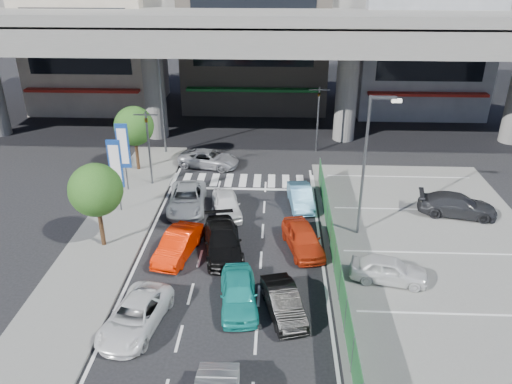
{
  "coord_description": "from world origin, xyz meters",
  "views": [
    {
      "loc": [
        2.3,
        -18.86,
        14.49
      ],
      "look_at": [
        1.2,
        6.38,
        2.31
      ],
      "focal_mm": 35.0,
      "sensor_mm": 36.0,
      "label": 1
    }
  ],
  "objects_px": {
    "street_lamp_left": "(164,94)",
    "tree_near": "(96,190)",
    "traffic_light_right": "(319,103)",
    "hatch_black_mid_right": "(283,302)",
    "kei_truck_front_right": "(301,197)",
    "street_lamp_right": "(368,155)",
    "traffic_light_left": "(147,130)",
    "parked_sedan_dgrey": "(457,205)",
    "sedan_black_mid": "(223,241)",
    "sedan_white_front_mid": "(226,204)",
    "crossing_wagon_silver": "(209,159)",
    "traffic_cone": "(380,261)",
    "sedan_white_mid_left": "(135,316)",
    "signboard_near": "(116,166)",
    "parked_sedan_white": "(389,270)",
    "taxi_orange_right": "(303,238)",
    "taxi_orange_left": "(178,245)",
    "taxi_teal_mid": "(239,293)",
    "tree_far": "(134,126)",
    "wagon_silver_front_left": "(187,199)",
    "signboard_far": "(123,148)"
  },
  "relations": [
    {
      "from": "traffic_light_left",
      "to": "taxi_orange_left",
      "type": "height_order",
      "value": "traffic_light_left"
    },
    {
      "from": "traffic_light_right",
      "to": "kei_truck_front_right",
      "type": "height_order",
      "value": "traffic_light_right"
    },
    {
      "from": "traffic_light_right",
      "to": "kei_truck_front_right",
      "type": "xyz_separation_m",
      "value": [
        -1.62,
        -9.71,
        -3.31
      ]
    },
    {
      "from": "street_lamp_left",
      "to": "traffic_light_left",
      "type": "bearing_deg",
      "value": -88.8
    },
    {
      "from": "street_lamp_right",
      "to": "signboard_near",
      "type": "relative_size",
      "value": 1.7
    },
    {
      "from": "street_lamp_right",
      "to": "kei_truck_front_right",
      "type": "height_order",
      "value": "street_lamp_right"
    },
    {
      "from": "street_lamp_right",
      "to": "traffic_light_left",
      "type": "bearing_deg",
      "value": 155.84
    },
    {
      "from": "hatch_black_mid_right",
      "to": "crossing_wagon_silver",
      "type": "height_order",
      "value": "crossing_wagon_silver"
    },
    {
      "from": "traffic_light_right",
      "to": "street_lamp_right",
      "type": "relative_size",
      "value": 0.65
    },
    {
      "from": "sedan_black_mid",
      "to": "traffic_light_right",
      "type": "bearing_deg",
      "value": 57.58
    },
    {
      "from": "wagon_silver_front_left",
      "to": "parked_sedan_white",
      "type": "bearing_deg",
      "value": -38.24
    },
    {
      "from": "crossing_wagon_silver",
      "to": "traffic_cone",
      "type": "bearing_deg",
      "value": -129.36
    },
    {
      "from": "signboard_near",
      "to": "parked_sedan_white",
      "type": "distance_m",
      "value": 16.58
    },
    {
      "from": "traffic_light_right",
      "to": "traffic_cone",
      "type": "height_order",
      "value": "traffic_light_right"
    },
    {
      "from": "tree_near",
      "to": "parked_sedan_dgrey",
      "type": "height_order",
      "value": "tree_near"
    },
    {
      "from": "traffic_light_left",
      "to": "tree_near",
      "type": "relative_size",
      "value": 1.08
    },
    {
      "from": "signboard_far",
      "to": "traffic_cone",
      "type": "relative_size",
      "value": 6.77
    },
    {
      "from": "traffic_light_right",
      "to": "parked_sedan_dgrey",
      "type": "bearing_deg",
      "value": -53.73
    },
    {
      "from": "street_lamp_right",
      "to": "parked_sedan_white",
      "type": "xyz_separation_m",
      "value": [
        0.66,
        -4.6,
        -4.08
      ]
    },
    {
      "from": "signboard_far",
      "to": "signboard_near",
      "type": "bearing_deg",
      "value": -82.41
    },
    {
      "from": "street_lamp_right",
      "to": "sedan_white_front_mid",
      "type": "distance_m",
      "value": 9.08
    },
    {
      "from": "traffic_light_right",
      "to": "hatch_black_mid_right",
      "type": "xyz_separation_m",
      "value": [
        -2.77,
        -20.21,
        -3.32
      ]
    },
    {
      "from": "taxi_orange_right",
      "to": "street_lamp_left",
      "type": "bearing_deg",
      "value": 112.34
    },
    {
      "from": "street_lamp_left",
      "to": "signboard_near",
      "type": "height_order",
      "value": "street_lamp_left"
    },
    {
      "from": "wagon_silver_front_left",
      "to": "traffic_cone",
      "type": "distance_m",
      "value": 12.43
    },
    {
      "from": "traffic_light_right",
      "to": "hatch_black_mid_right",
      "type": "distance_m",
      "value": 20.66
    },
    {
      "from": "signboard_far",
      "to": "parked_sedan_white",
      "type": "height_order",
      "value": "signboard_far"
    },
    {
      "from": "sedan_white_mid_left",
      "to": "parked_sedan_white",
      "type": "bearing_deg",
      "value": 28.87
    },
    {
      "from": "signboard_far",
      "to": "tree_far",
      "type": "height_order",
      "value": "tree_far"
    },
    {
      "from": "crossing_wagon_silver",
      "to": "kei_truck_front_right",
      "type": "bearing_deg",
      "value": -121.2
    },
    {
      "from": "traffic_light_left",
      "to": "hatch_black_mid_right",
      "type": "height_order",
      "value": "traffic_light_left"
    },
    {
      "from": "street_lamp_left",
      "to": "tree_near",
      "type": "bearing_deg",
      "value": -92.76
    },
    {
      "from": "signboard_near",
      "to": "sedan_white_front_mid",
      "type": "xyz_separation_m",
      "value": [
        6.53,
        0.01,
        -2.4
      ]
    },
    {
      "from": "traffic_light_right",
      "to": "tree_far",
      "type": "distance_m",
      "value": 14.05
    },
    {
      "from": "hatch_black_mid_right",
      "to": "parked_sedan_white",
      "type": "relative_size",
      "value": 1.0
    },
    {
      "from": "taxi_orange_left",
      "to": "taxi_teal_mid",
      "type": "bearing_deg",
      "value": -36.76
    },
    {
      "from": "parked_sedan_dgrey",
      "to": "taxi_orange_left",
      "type": "bearing_deg",
      "value": 118.91
    },
    {
      "from": "wagon_silver_front_left",
      "to": "parked_sedan_dgrey",
      "type": "distance_m",
      "value": 16.47
    },
    {
      "from": "tree_far",
      "to": "parked_sedan_dgrey",
      "type": "height_order",
      "value": "tree_far"
    },
    {
      "from": "hatch_black_mid_right",
      "to": "signboard_near",
      "type": "bearing_deg",
      "value": 122.27
    },
    {
      "from": "hatch_black_mid_right",
      "to": "wagon_silver_front_left",
      "type": "distance_m",
      "value": 11.46
    },
    {
      "from": "taxi_teal_mid",
      "to": "taxi_orange_right",
      "type": "height_order",
      "value": "same"
    },
    {
      "from": "signboard_far",
      "to": "sedan_white_front_mid",
      "type": "distance_m",
      "value": 7.92
    },
    {
      "from": "street_lamp_left",
      "to": "wagon_silver_front_left",
      "type": "height_order",
      "value": "street_lamp_left"
    },
    {
      "from": "tree_far",
      "to": "sedan_white_mid_left",
      "type": "height_order",
      "value": "tree_far"
    },
    {
      "from": "street_lamp_left",
      "to": "sedan_black_mid",
      "type": "relative_size",
      "value": 1.68
    },
    {
      "from": "street_lamp_left",
      "to": "sedan_white_mid_left",
      "type": "relative_size",
      "value": 1.82
    },
    {
      "from": "sedan_white_mid_left",
      "to": "kei_truck_front_right",
      "type": "distance_m",
      "value": 13.84
    },
    {
      "from": "crossing_wagon_silver",
      "to": "traffic_cone",
      "type": "distance_m",
      "value": 16.52
    },
    {
      "from": "tree_near",
      "to": "traffic_cone",
      "type": "distance_m",
      "value": 15.04
    }
  ]
}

